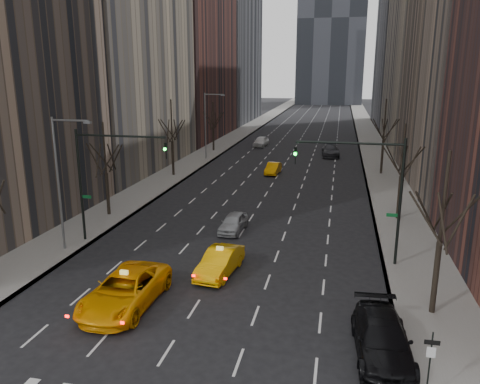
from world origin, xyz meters
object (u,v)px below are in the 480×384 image
Objects in this scene: taxi_suv at (125,290)px; silver_sedan_ahead at (233,223)px; parked_suv_black at (382,339)px; taxi_sedan at (220,262)px.

taxi_suv reaches higher than silver_sedan_ahead.
parked_suv_black is at bearing -52.68° from silver_sedan_ahead.
taxi_sedan is 0.83× the size of parked_suv_black.
taxi_suv is at bearing 168.35° from parked_suv_black.
taxi_suv is 1.61× the size of silver_sedan_ahead.
taxi_suv is 12.91m from parked_suv_black.
silver_sedan_ahead is at bearing 104.01° from taxi_sedan.
taxi_suv is 6.26m from taxi_sedan.
parked_suv_black is (12.79, -1.80, -0.08)m from taxi_suv.
silver_sedan_ahead is (-0.97, 7.85, -0.09)m from taxi_sedan.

